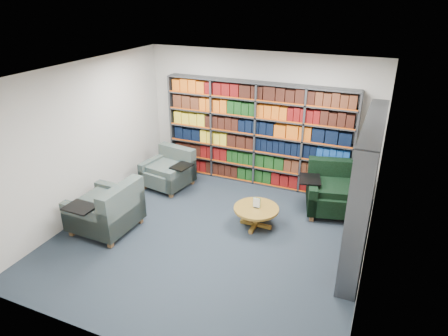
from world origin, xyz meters
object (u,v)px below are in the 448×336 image
at_px(chair_teal_front, 109,212).
at_px(coffee_table, 256,211).
at_px(chair_teal_left, 171,171).
at_px(chair_green_right, 334,192).

xyz_separation_m(chair_teal_front, coffee_table, (2.31, 1.13, -0.07)).
bearing_deg(chair_teal_front, chair_teal_left, 87.88).
height_order(chair_teal_front, coffee_table, chair_teal_front).
distance_m(chair_teal_left, chair_green_right, 3.42).
bearing_deg(chair_teal_front, chair_green_right, 33.57).
distance_m(chair_green_right, chair_teal_front, 4.17).
bearing_deg(chair_teal_left, chair_green_right, 5.47).
height_order(chair_teal_left, coffee_table, chair_teal_left).
xyz_separation_m(chair_teal_left, chair_green_right, (3.40, 0.33, 0.04)).
height_order(chair_green_right, coffee_table, chair_green_right).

